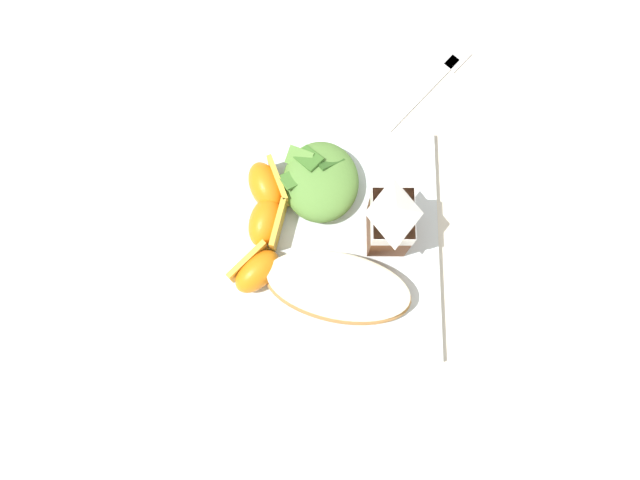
% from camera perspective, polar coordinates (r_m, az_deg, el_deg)
% --- Properties ---
extents(ground, '(3.00, 3.00, 0.00)m').
position_cam_1_polar(ground, '(0.72, 0.00, -0.46)').
color(ground, beige).
extents(white_plate, '(0.28, 0.28, 0.02)m').
position_cam_1_polar(white_plate, '(0.72, 0.00, -0.32)').
color(white_plate, silver).
rests_on(white_plate, ground).
extents(cheesy_pizza_bread, '(0.11, 0.18, 0.04)m').
position_cam_1_polar(cheesy_pizza_bread, '(0.68, 1.67, -4.52)').
color(cheesy_pizza_bread, '#B77F42').
rests_on(cheesy_pizza_bread, white_plate).
extents(green_salad_pile, '(0.10, 0.10, 0.04)m').
position_cam_1_polar(green_salad_pile, '(0.71, 0.14, 5.61)').
color(green_salad_pile, '#5B8E3D').
rests_on(green_salad_pile, white_plate).
extents(milk_carton, '(0.06, 0.05, 0.11)m').
position_cam_1_polar(milk_carton, '(0.66, 6.70, 1.84)').
color(milk_carton, brown).
rests_on(milk_carton, white_plate).
extents(orange_wedge_front, '(0.07, 0.06, 0.04)m').
position_cam_1_polar(orange_wedge_front, '(0.71, -5.16, 5.21)').
color(orange_wedge_front, orange).
rests_on(orange_wedge_front, white_plate).
extents(orange_wedge_middle, '(0.07, 0.05, 0.04)m').
position_cam_1_polar(orange_wedge_middle, '(0.70, -5.18, 1.71)').
color(orange_wedge_middle, orange).
rests_on(orange_wedge_middle, white_plate).
extents(orange_wedge_rear, '(0.07, 0.07, 0.04)m').
position_cam_1_polar(orange_wedge_rear, '(0.69, -6.16, -2.88)').
color(orange_wedge_rear, orange).
rests_on(orange_wedge_rear, white_plate).
extents(metal_fork, '(0.15, 0.14, 0.01)m').
position_cam_1_polar(metal_fork, '(0.80, 10.06, 14.08)').
color(metal_fork, silver).
rests_on(metal_fork, ground).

